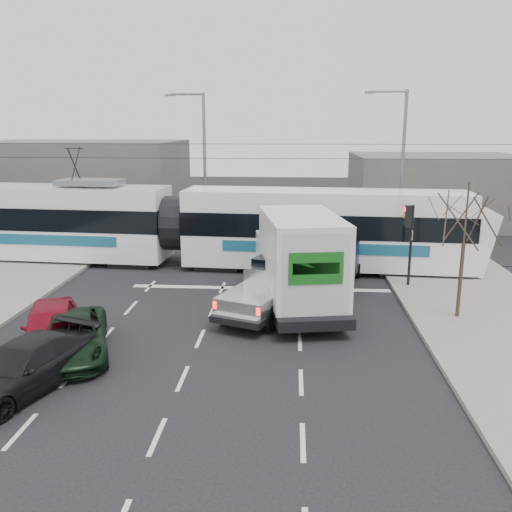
# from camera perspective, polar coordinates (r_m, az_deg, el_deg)

# --- Properties ---
(ground) EXTENTS (120.00, 120.00, 0.00)m
(ground) POSITION_cam_1_polar(r_m,az_deg,el_deg) (18.59, -0.67, -8.83)
(ground) COLOR black
(ground) RESTS_ON ground
(rails) EXTENTS (60.00, 1.60, 0.03)m
(rails) POSITION_cam_1_polar(r_m,az_deg,el_deg) (28.08, 0.93, -1.03)
(rails) COLOR #33302D
(rails) RESTS_ON ground
(building_left) EXTENTS (14.00, 10.00, 6.00)m
(building_left) POSITION_cam_1_polar(r_m,az_deg,el_deg) (42.24, -17.65, 7.39)
(building_left) COLOR #635D59
(building_left) RESTS_ON ground
(building_right) EXTENTS (12.00, 10.00, 5.00)m
(building_right) POSITION_cam_1_polar(r_m,az_deg,el_deg) (42.73, 18.36, 6.72)
(building_right) COLOR #635D59
(building_right) RESTS_ON ground
(bare_tree) EXTENTS (2.40, 2.40, 5.00)m
(bare_tree) POSITION_cam_1_polar(r_m,az_deg,el_deg) (20.86, 21.22, 3.57)
(bare_tree) COLOR #47382B
(bare_tree) RESTS_ON ground
(traffic_signal) EXTENTS (0.44, 0.44, 3.60)m
(traffic_signal) POSITION_cam_1_polar(r_m,az_deg,el_deg) (24.57, 15.79, 2.87)
(traffic_signal) COLOR black
(traffic_signal) RESTS_ON ground
(street_lamp_near) EXTENTS (2.38, 0.25, 9.00)m
(street_lamp_near) POSITION_cam_1_polar(r_m,az_deg,el_deg) (31.76, 14.84, 9.56)
(street_lamp_near) COLOR slate
(street_lamp_near) RESTS_ON ground
(street_lamp_far) EXTENTS (2.38, 0.25, 9.00)m
(street_lamp_far) POSITION_cam_1_polar(r_m,az_deg,el_deg) (33.66, -5.74, 10.14)
(street_lamp_far) COLOR slate
(street_lamp_far) RESTS_ON ground
(catenary) EXTENTS (60.00, 0.20, 7.00)m
(catenary) POSITION_cam_1_polar(r_m,az_deg,el_deg) (27.36, 0.96, 6.84)
(catenary) COLOR black
(catenary) RESTS_ON ground
(tram) EXTENTS (29.29, 5.02, 5.95)m
(tram) POSITION_cam_1_polar(r_m,az_deg,el_deg) (28.25, -8.47, 3.28)
(tram) COLOR white
(tram) RESTS_ON ground
(silver_pickup) EXTENTS (3.83, 5.88, 2.03)m
(silver_pickup) POSITION_cam_1_polar(r_m,az_deg,el_deg) (21.11, 1.59, -3.17)
(silver_pickup) COLOR black
(silver_pickup) RESTS_ON ground
(box_truck) EXTENTS (3.90, 8.02, 3.84)m
(box_truck) POSITION_cam_1_polar(r_m,az_deg,el_deg) (21.29, 4.45, -0.58)
(box_truck) COLOR black
(box_truck) RESTS_ON ground
(navy_pickup) EXTENTS (3.01, 5.40, 2.15)m
(navy_pickup) POSITION_cam_1_polar(r_m,az_deg,el_deg) (25.05, 8.41, -0.49)
(navy_pickup) COLOR black
(navy_pickup) RESTS_ON ground
(green_car) EXTENTS (3.55, 5.06, 1.28)m
(green_car) POSITION_cam_1_polar(r_m,az_deg,el_deg) (18.13, -18.79, -8.01)
(green_car) COLOR black
(green_car) RESTS_ON ground
(red_car) EXTENTS (3.21, 4.68, 1.48)m
(red_car) POSITION_cam_1_polar(r_m,az_deg,el_deg) (18.96, -20.72, -6.90)
(red_car) COLOR maroon
(red_car) RESTS_ON ground
(dark_car) EXTENTS (3.39, 5.06, 1.36)m
(dark_car) POSITION_cam_1_polar(r_m,az_deg,el_deg) (16.34, -23.32, -10.67)
(dark_car) COLOR black
(dark_car) RESTS_ON ground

